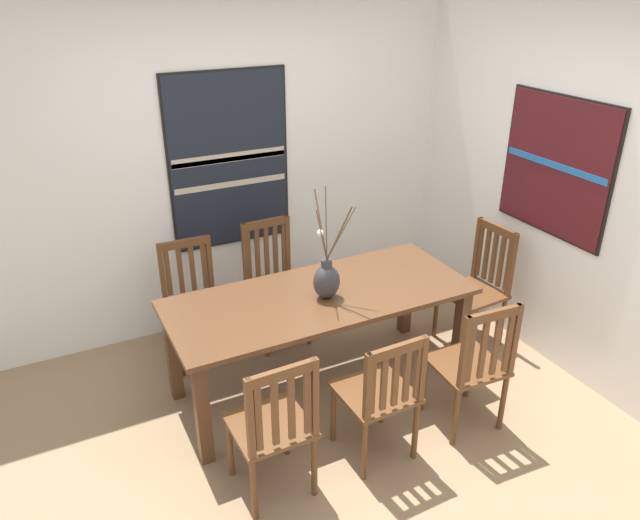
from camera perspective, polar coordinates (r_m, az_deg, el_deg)
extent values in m
cube|color=#8E7051|center=(3.98, 2.60, -16.90)|extent=(6.40, 6.40, 0.03)
cube|color=silver|center=(4.82, -8.03, 9.49)|extent=(6.40, 0.12, 2.70)
cube|color=silver|center=(4.39, 24.82, 5.70)|extent=(0.12, 6.40, 2.70)
cube|color=#51331E|center=(4.00, 0.03, -3.50)|extent=(2.04, 0.84, 0.03)
cube|color=#51331E|center=(3.68, -11.06, -14.07)|extent=(0.08, 0.08, 0.71)
cube|color=#51331E|center=(4.41, 13.14, -6.85)|extent=(0.08, 0.08, 0.71)
cube|color=#51331E|center=(4.22, -13.76, -8.58)|extent=(0.08, 0.08, 0.71)
cube|color=#51331E|center=(4.87, 8.14, -3.08)|extent=(0.08, 0.08, 0.71)
ellipsoid|color=#333338|center=(3.91, 0.63, -2.06)|extent=(0.18, 0.15, 0.23)
cylinder|color=#333338|center=(3.85, 0.64, -0.32)|extent=(0.07, 0.07, 0.05)
cylinder|color=brown|center=(3.76, 0.58, 3.46)|extent=(0.02, 0.06, 0.48)
cylinder|color=brown|center=(3.72, 0.16, 2.33)|extent=(0.10, 0.05, 0.37)
cylinder|color=brown|center=(3.72, 1.82, 2.47)|extent=(0.11, 0.15, 0.40)
cylinder|color=brown|center=(3.83, 0.06, 3.39)|extent=(0.01, 0.19, 0.42)
cylinder|color=brown|center=(3.78, 2.00, 2.49)|extent=(0.18, 0.06, 0.35)
sphere|color=white|center=(3.79, 0.03, 2.58)|extent=(0.04, 0.04, 0.04)
cube|color=brown|center=(4.80, 14.16, -3.04)|extent=(0.45, 0.45, 0.03)
cylinder|color=brown|center=(4.69, 13.78, -6.89)|extent=(0.04, 0.04, 0.42)
cylinder|color=brown|center=(4.91, 10.91, -5.00)|extent=(0.04, 0.04, 0.42)
cylinder|color=brown|center=(4.92, 16.84, -5.63)|extent=(0.04, 0.04, 0.42)
cylinder|color=brown|center=(5.13, 13.97, -3.89)|extent=(0.04, 0.04, 0.42)
cube|color=brown|center=(4.70, 17.68, -0.46)|extent=(0.04, 0.04, 0.51)
cube|color=brown|center=(4.92, 14.65, 1.13)|extent=(0.04, 0.04, 0.51)
cube|color=brown|center=(4.72, 16.47, 2.83)|extent=(0.06, 0.38, 0.06)
cube|color=brown|center=(4.72, 17.41, -0.50)|extent=(0.02, 0.04, 0.42)
cube|color=brown|center=(4.77, 16.76, -0.15)|extent=(0.02, 0.04, 0.42)
cube|color=brown|center=(4.81, 16.11, 0.19)|extent=(0.02, 0.04, 0.42)
cube|color=brown|center=(4.86, 15.48, 0.52)|extent=(0.02, 0.04, 0.42)
cube|color=brown|center=(4.90, 14.86, 0.85)|extent=(0.02, 0.04, 0.42)
cube|color=brown|center=(4.69, -4.03, -2.95)|extent=(0.43, 0.43, 0.03)
cylinder|color=brown|center=(4.73, -1.04, -5.75)|extent=(0.04, 0.04, 0.42)
cylinder|color=brown|center=(4.60, -5.06, -6.84)|extent=(0.04, 0.04, 0.42)
cylinder|color=brown|center=(5.01, -2.93, -3.85)|extent=(0.04, 0.04, 0.42)
cylinder|color=brown|center=(4.89, -6.76, -4.81)|extent=(0.04, 0.04, 0.42)
cube|color=brown|center=(4.79, -3.12, 1.34)|extent=(0.04, 0.04, 0.52)
cube|color=brown|center=(4.66, -7.12, 0.47)|extent=(0.04, 0.04, 0.52)
cube|color=brown|center=(4.63, -5.20, 3.48)|extent=(0.38, 0.04, 0.06)
cube|color=brown|center=(4.79, -3.42, 1.11)|extent=(0.04, 0.02, 0.43)
cube|color=brown|center=(4.76, -4.24, 0.93)|extent=(0.04, 0.02, 0.43)
cube|color=brown|center=(4.73, -5.08, 0.75)|extent=(0.04, 0.02, 0.43)
cube|color=brown|center=(4.70, -5.93, 0.56)|extent=(0.04, 0.02, 0.43)
cube|color=brown|center=(4.68, -6.79, 0.38)|extent=(0.04, 0.02, 0.43)
cube|color=brown|center=(3.97, 13.65, -9.58)|extent=(0.44, 0.44, 0.03)
cylinder|color=brown|center=(4.13, 9.79, -11.47)|extent=(0.04, 0.04, 0.42)
cylinder|color=brown|center=(4.30, 13.90, -10.15)|extent=(0.04, 0.04, 0.42)
cylinder|color=brown|center=(3.90, 12.68, -14.31)|extent=(0.04, 0.04, 0.42)
cylinder|color=brown|center=(4.09, 16.91, -12.75)|extent=(0.04, 0.04, 0.42)
cube|color=brown|center=(3.61, 13.50, -8.56)|extent=(0.04, 0.04, 0.49)
cube|color=brown|center=(3.81, 17.92, -7.17)|extent=(0.04, 0.04, 0.49)
cube|color=brown|center=(3.60, 16.18, -5.02)|extent=(0.38, 0.06, 0.06)
cube|color=brown|center=(3.64, 14.03, -8.59)|extent=(0.04, 0.02, 0.40)
cube|color=brown|center=(3.69, 15.19, -8.22)|extent=(0.04, 0.02, 0.40)
cube|color=brown|center=(3.74, 16.30, -7.87)|extent=(0.04, 0.02, 0.40)
cube|color=brown|center=(3.79, 17.39, -7.52)|extent=(0.04, 0.02, 0.40)
cube|color=brown|center=(4.55, -11.68, -4.42)|extent=(0.43, 0.43, 0.03)
cylinder|color=brown|center=(4.55, -8.66, -7.43)|extent=(0.04, 0.04, 0.42)
cylinder|color=brown|center=(4.49, -13.08, -8.40)|extent=(0.04, 0.04, 0.42)
cylinder|color=brown|center=(4.85, -9.94, -5.29)|extent=(0.04, 0.04, 0.42)
cylinder|color=brown|center=(4.79, -14.09, -6.16)|extent=(0.04, 0.04, 0.42)
cube|color=brown|center=(4.64, -10.40, -0.31)|extent=(0.04, 0.04, 0.46)
cube|color=brown|center=(4.58, -14.73, -1.15)|extent=(0.04, 0.04, 0.46)
cube|color=brown|center=(4.52, -12.79, 1.54)|extent=(0.38, 0.04, 0.06)
cube|color=brown|center=(4.64, -10.90, -0.57)|extent=(0.04, 0.02, 0.37)
cube|color=brown|center=(4.62, -11.99, -0.79)|extent=(0.04, 0.02, 0.37)
cube|color=brown|center=(4.60, -13.08, -1.00)|extent=(0.04, 0.02, 0.37)
cube|color=brown|center=(4.59, -14.18, -1.22)|extent=(0.04, 0.02, 0.37)
cube|color=brown|center=(3.65, 5.24, -12.34)|extent=(0.43, 0.43, 0.03)
cylinder|color=brown|center=(3.84, 1.27, -14.31)|extent=(0.04, 0.04, 0.42)
cylinder|color=brown|center=(3.99, 5.91, -12.68)|extent=(0.04, 0.04, 0.42)
cylinder|color=brown|center=(3.61, 4.19, -17.53)|extent=(0.04, 0.04, 0.42)
cylinder|color=brown|center=(3.77, 9.03, -15.61)|extent=(0.04, 0.04, 0.42)
cube|color=brown|center=(3.31, 4.53, -11.95)|extent=(0.04, 0.04, 0.43)
cube|color=brown|center=(3.48, 9.64, -10.12)|extent=(0.04, 0.04, 0.43)
cube|color=brown|center=(3.29, 7.34, -8.42)|extent=(0.38, 0.04, 0.06)
cube|color=brown|center=(3.33, 4.94, -12.00)|extent=(0.04, 0.02, 0.34)
cube|color=brown|center=(3.37, 6.06, -11.61)|extent=(0.04, 0.02, 0.34)
cube|color=brown|center=(3.40, 7.14, -11.22)|extent=(0.04, 0.02, 0.34)
cube|color=brown|center=(3.44, 8.21, -10.84)|extent=(0.04, 0.02, 0.34)
cube|color=brown|center=(3.48, 9.24, -10.46)|extent=(0.04, 0.02, 0.34)
cube|color=brown|center=(3.43, -4.77, -15.31)|extent=(0.43, 0.43, 0.03)
cylinder|color=brown|center=(3.66, -8.52, -17.05)|extent=(0.04, 0.04, 0.42)
cylinder|color=brown|center=(3.75, -3.18, -15.45)|extent=(0.04, 0.04, 0.42)
cylinder|color=brown|center=(3.42, -6.29, -20.78)|extent=(0.04, 0.04, 0.42)
cylinder|color=brown|center=(3.52, -0.55, -18.89)|extent=(0.04, 0.04, 0.42)
cube|color=brown|center=(3.08, -6.65, -14.77)|extent=(0.04, 0.04, 0.49)
cube|color=brown|center=(3.19, -0.50, -12.89)|extent=(0.04, 0.04, 0.49)
cube|color=brown|center=(3.00, -3.62, -10.70)|extent=(0.38, 0.04, 0.06)
cube|color=brown|center=(3.10, -5.87, -14.76)|extent=(0.04, 0.02, 0.40)
cube|color=brown|center=(3.13, -4.28, -14.28)|extent=(0.04, 0.02, 0.40)
cube|color=brown|center=(3.15, -2.73, -13.81)|extent=(0.04, 0.02, 0.40)
cube|color=brown|center=(3.19, -1.21, -13.33)|extent=(0.04, 0.02, 0.40)
cube|color=black|center=(4.74, -8.62, 9.30)|extent=(0.96, 0.04, 1.36)
cube|color=black|center=(4.72, -8.53, 9.24)|extent=(0.93, 0.01, 1.33)
cube|color=#B2A893|center=(4.77, -8.37, 7.13)|extent=(0.90, 0.00, 0.04)
cube|color=#B2A893|center=(4.71, -8.53, 9.41)|extent=(0.90, 0.00, 0.04)
cube|color=#B2A893|center=(4.71, -8.54, 9.57)|extent=(0.90, 0.00, 0.07)
cube|color=black|center=(4.51, 21.51, 8.24)|extent=(0.04, 0.94, 0.97)
cube|color=#471419|center=(4.49, 21.32, 8.22)|extent=(0.01, 0.91, 0.94)
cube|color=#1E60A8|center=(4.48, 21.30, 8.37)|extent=(0.00, 0.88, 0.05)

